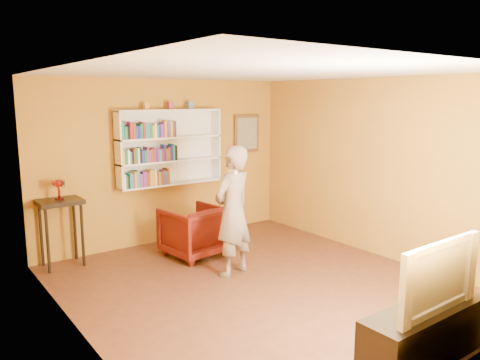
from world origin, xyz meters
name	(u,v)px	position (x,y,z in m)	size (l,w,h in m)	color
room_shell	(260,209)	(0.00, 0.00, 1.02)	(5.30, 5.80, 2.88)	#4B2818
bookshelf	(168,147)	(0.00, 2.41, 1.59)	(1.80, 0.29, 1.23)	white
books_row_lower	(146,179)	(-0.47, 2.30, 1.13)	(0.78, 0.19, 0.26)	white
books_row_middle	(149,155)	(-0.39, 2.30, 1.51)	(0.93, 0.19, 0.27)	gold
books_row_upper	(148,131)	(-0.40, 2.30, 1.89)	(0.91, 0.19, 0.27)	teal
ornament_left	(146,106)	(-0.40, 2.35, 2.27)	(0.07, 0.07, 0.10)	#BF8A36
ornament_centre	(170,105)	(0.02, 2.35, 2.28)	(0.09, 0.09, 0.12)	#913048
ornament_right	(190,105)	(0.39, 2.35, 2.27)	(0.09, 0.09, 0.12)	slate
framed_painting	(247,133)	(1.65, 2.46, 1.75)	(0.55, 0.05, 0.70)	#583619
console_table	(60,211)	(-1.82, 2.25, 0.81)	(0.60, 0.46, 0.98)	black
ruby_lustre	(58,185)	(-1.82, 2.25, 1.19)	(0.18, 0.18, 0.29)	maroon
armchair	(194,231)	(-0.07, 1.52, 0.39)	(0.82, 0.85, 0.77)	#440704
person	(233,211)	(-0.03, 0.54, 0.89)	(0.65, 0.43, 1.78)	#715F53
game_remote	(233,172)	(-0.19, 0.31, 1.47)	(0.04, 0.15, 0.04)	white
tv_cabinet	(424,334)	(0.14, -2.25, 0.25)	(1.42, 0.43, 0.51)	black
television	(428,274)	(0.14, -2.25, 0.84)	(1.15, 0.15, 0.66)	black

